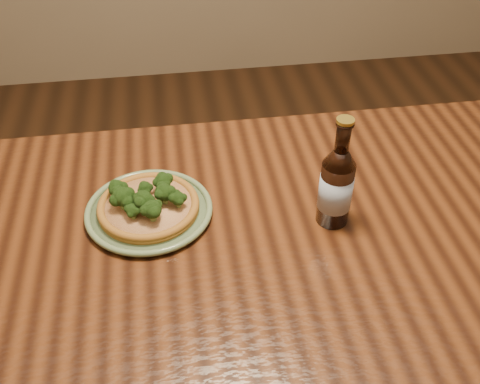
{
  "coord_description": "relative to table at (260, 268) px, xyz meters",
  "views": [
    {
      "loc": [
        -0.17,
        -0.71,
        1.57
      ],
      "look_at": [
        -0.03,
        0.17,
        0.82
      ],
      "focal_mm": 42.0,
      "sensor_mm": 36.0,
      "label": 1
    }
  ],
  "objects": [
    {
      "name": "plate",
      "position": [
        -0.23,
        0.11,
        0.1
      ],
      "size": [
        0.28,
        0.28,
        0.02
      ],
      "rotation": [
        0.0,
        0.0,
        -0.26
      ],
      "color": "#677D56",
      "rests_on": "table"
    },
    {
      "name": "table",
      "position": [
        0.0,
        0.0,
        0.0
      ],
      "size": [
        1.6,
        0.9,
        0.75
      ],
      "color": "#4C2510",
      "rests_on": "ground"
    },
    {
      "name": "pizza",
      "position": [
        -0.23,
        0.11,
        0.12
      ],
      "size": [
        0.22,
        0.22,
        0.07
      ],
      "rotation": [
        0.0,
        0.0,
        0.39
      ],
      "color": "#996422",
      "rests_on": "plate"
    },
    {
      "name": "beer_bottle",
      "position": [
        0.16,
        0.03,
        0.19
      ],
      "size": [
        0.07,
        0.07,
        0.25
      ],
      "rotation": [
        0.0,
        0.0,
        0.36
      ],
      "color": "black",
      "rests_on": "table"
    }
  ]
}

